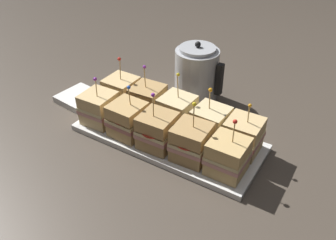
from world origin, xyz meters
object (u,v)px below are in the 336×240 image
at_px(sandwich_front_center, 157,131).
at_px(sandwich_front_right, 191,142).
at_px(sandwich_front_far_right, 228,157).
at_px(sandwich_front_left, 128,119).
at_px(sandwich_front_far_left, 99,108).
at_px(napkin_stack, 79,98).
at_px(sandwich_back_far_right, 243,136).
at_px(sandwich_back_left, 148,101).
at_px(kettle_steel, 197,74).
at_px(sandwich_back_right, 211,124).
at_px(sandwich_back_far_left, 122,93).
at_px(sandwich_back_center, 178,113).
at_px(serving_platter, 168,137).

height_order(sandwich_front_center, sandwich_front_right, sandwich_front_right).
bearing_deg(sandwich_front_far_right, sandwich_front_left, -179.13).
relative_size(sandwich_front_far_left, sandwich_front_center, 0.92).
xyz_separation_m(sandwich_front_far_left, napkin_stack, (-0.17, 0.08, -0.06)).
bearing_deg(sandwich_front_far_right, sandwich_back_far_right, 89.55).
relative_size(sandwich_front_center, sandwich_back_left, 0.99).
bearing_deg(kettle_steel, sandwich_front_far_left, -120.27).
bearing_deg(sandwich_front_center, sandwich_back_right, 44.46).
relative_size(sandwich_front_center, napkin_stack, 1.24).
xyz_separation_m(sandwich_front_far_left, sandwich_back_far_left, (0.00, 0.11, 0.00)).
distance_m(sandwich_front_center, sandwich_back_left, 0.16).
xyz_separation_m(sandwich_front_left, sandwich_front_far_right, (0.32, 0.00, -0.00)).
relative_size(sandwich_back_center, sandwich_back_right, 1.11).
distance_m(sandwich_front_far_left, napkin_stack, 0.19).
relative_size(sandwich_front_far_right, kettle_steel, 0.77).
bearing_deg(sandwich_front_far_left, sandwich_back_center, 24.98).
bearing_deg(sandwich_back_far_right, sandwich_front_center, -153.24).
height_order(sandwich_front_center, sandwich_back_right, sandwich_front_center).
height_order(sandwich_back_far_left, sandwich_back_left, same).
height_order(sandwich_front_center, kettle_steel, kettle_steel).
height_order(sandwich_front_far_left, sandwich_back_left, sandwich_back_left).
relative_size(sandwich_front_left, sandwich_back_center, 0.90).
bearing_deg(sandwich_front_center, sandwich_front_far_left, 178.52).
relative_size(sandwich_front_right, sandwich_back_left, 1.01).
bearing_deg(sandwich_front_far_right, kettle_steel, 129.82).
bearing_deg(sandwich_back_center, sandwich_back_left, 177.68).
bearing_deg(sandwich_front_far_left, napkin_stack, 155.50).
bearing_deg(sandwich_front_center, sandwich_back_far_right, 26.76).
relative_size(sandwich_front_far_right, sandwich_back_far_left, 0.93).
xyz_separation_m(serving_platter, sandwich_back_far_right, (0.22, 0.05, 0.06)).
bearing_deg(sandwich_back_right, sandwich_back_center, -178.48).
height_order(sandwich_front_far_left, sandwich_back_center, sandwich_back_center).
bearing_deg(napkin_stack, serving_platter, -3.50).
bearing_deg(serving_platter, sandwich_back_right, 26.16).
relative_size(sandwich_back_far_left, sandwich_back_center, 0.97).
relative_size(sandwich_front_far_right, sandwich_back_right, 1.00).
xyz_separation_m(sandwich_front_right, napkin_stack, (-0.50, 0.08, -0.06)).
height_order(sandwich_back_far_left, napkin_stack, sandwich_back_far_left).
height_order(sandwich_front_right, sandwich_back_far_right, sandwich_front_right).
height_order(sandwich_back_center, sandwich_back_right, sandwich_back_center).
height_order(sandwich_front_center, sandwich_back_left, sandwich_back_left).
distance_m(sandwich_back_far_left, sandwich_back_left, 0.11).
bearing_deg(sandwich_back_center, sandwich_back_far_right, -0.00).
xyz_separation_m(sandwich_front_center, sandwich_back_left, (-0.11, 0.12, -0.00)).
bearing_deg(sandwich_back_far_right, sandwich_back_center, 180.00).
bearing_deg(sandwich_front_right, sandwich_back_far_right, 44.16).
relative_size(sandwich_back_far_left, napkin_stack, 1.26).
xyz_separation_m(sandwich_back_left, napkin_stack, (-0.28, -0.03, -0.06)).
distance_m(sandwich_front_left, napkin_stack, 0.30).
distance_m(sandwich_back_right, kettle_steel, 0.26).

